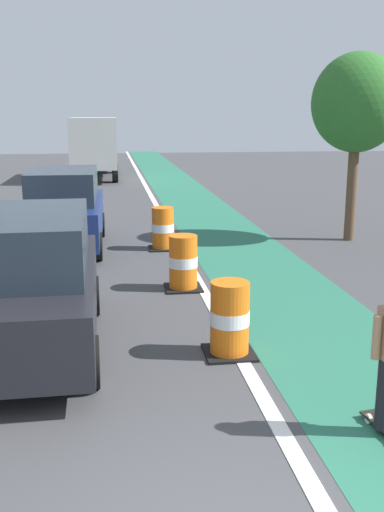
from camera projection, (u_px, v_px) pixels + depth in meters
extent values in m
cube|color=#286B51|center=(230.00, 240.00, 16.28)|extent=(2.50, 80.00, 0.01)
cube|color=silver|center=(177.00, 242.00, 16.07)|extent=(0.20, 80.00, 0.01)
cylinder|color=silver|center=(369.00, 419.00, 6.64)|extent=(0.06, 0.11, 0.11)
cylinder|color=silver|center=(380.00, 417.00, 6.69)|extent=(0.06, 0.11, 0.11)
cylinder|color=black|center=(383.00, 394.00, 6.29)|extent=(0.15, 0.15, 0.82)
cylinder|color=#9E7051|center=(377.00, 337.00, 6.10)|extent=(0.09, 0.09, 0.48)
cube|color=black|center=(32.00, 298.00, 8.60)|extent=(1.90, 4.62, 0.90)
cube|color=#232D38|center=(28.00, 241.00, 8.40)|extent=(1.65, 2.87, 0.80)
cylinder|color=black|center=(91.00, 296.00, 10.19)|extent=(0.29, 0.68, 0.68)
cylinder|color=black|center=(88.00, 362.00, 7.45)|extent=(0.29, 0.68, 0.68)
cube|color=navy|center=(65.00, 218.00, 15.14)|extent=(1.92, 4.63, 0.90)
cube|color=#232D38|center=(64.00, 185.00, 14.94)|extent=(1.67, 2.88, 0.80)
cylinder|color=black|center=(41.00, 226.00, 16.53)|extent=(0.29, 0.68, 0.68)
cylinder|color=black|center=(100.00, 225.00, 16.72)|extent=(0.29, 0.68, 0.68)
cylinder|color=black|center=(26.00, 248.00, 13.78)|extent=(0.29, 0.68, 0.68)
cylinder|color=black|center=(96.00, 247.00, 13.97)|extent=(0.29, 0.68, 0.68)
cylinder|color=orange|center=(229.00, 338.00, 8.52)|extent=(0.56, 0.56, 0.42)
cylinder|color=white|center=(230.00, 317.00, 8.44)|extent=(0.57, 0.57, 0.21)
cylinder|color=orange|center=(230.00, 296.00, 8.37)|extent=(0.56, 0.56, 0.42)
cube|color=black|center=(229.00, 353.00, 8.57)|extent=(0.73, 0.73, 0.04)
cylinder|color=orange|center=(183.00, 277.00, 11.71)|extent=(0.56, 0.56, 0.42)
cylinder|color=white|center=(183.00, 261.00, 11.64)|extent=(0.57, 0.57, 0.21)
cylinder|color=orange|center=(183.00, 246.00, 11.56)|extent=(0.56, 0.56, 0.42)
cube|color=black|center=(183.00, 288.00, 11.76)|extent=(0.73, 0.73, 0.04)
cylinder|color=orange|center=(163.00, 240.00, 15.18)|extent=(0.56, 0.56, 0.42)
cylinder|color=white|center=(163.00, 228.00, 15.11)|extent=(0.57, 0.57, 0.21)
cylinder|color=orange|center=(163.00, 215.00, 15.03)|extent=(0.56, 0.56, 0.42)
cube|color=black|center=(163.00, 248.00, 15.24)|extent=(0.73, 0.73, 0.04)
cube|color=beige|center=(94.00, 142.00, 30.84)|extent=(2.33, 5.61, 2.50)
cube|color=#19478C|center=(96.00, 147.00, 34.65)|extent=(2.21, 1.91, 2.10)
cylinder|color=black|center=(79.00, 165.00, 34.57)|extent=(0.31, 0.96, 0.96)
cylinder|color=black|center=(114.00, 165.00, 34.84)|extent=(0.31, 0.96, 0.96)
cylinder|color=black|center=(74.00, 173.00, 29.71)|extent=(0.31, 0.96, 0.96)
cylinder|color=black|center=(115.00, 173.00, 29.98)|extent=(0.31, 0.96, 0.96)
cylinder|color=brown|center=(351.00, 193.00, 16.05)|extent=(0.28, 0.28, 2.60)
ellipsoid|color=#2D6B28|center=(357.00, 103.00, 15.49)|extent=(2.40, 2.40, 2.60)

